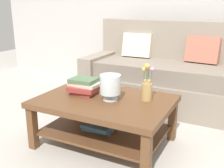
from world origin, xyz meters
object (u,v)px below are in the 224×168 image
object	(u,v)px
glass_hurricane_vase	(110,85)
flower_pitcher	(147,87)
coffee_table	(104,111)
couch	(166,77)
book_stack_main	(84,86)

from	to	relation	value
glass_hurricane_vase	flower_pitcher	distance (m)	0.32
glass_hurricane_vase	coffee_table	bearing A→B (deg)	-177.48
couch	coffee_table	xyz separation A→B (m)	(-0.19, -1.32, -0.04)
coffee_table	book_stack_main	world-z (taller)	book_stack_main
couch	coffee_table	distance (m)	1.33
glass_hurricane_vase	flower_pitcher	xyz separation A→B (m)	(0.29, 0.14, -0.02)
book_stack_main	flower_pitcher	world-z (taller)	flower_pitcher
coffee_table	glass_hurricane_vase	bearing A→B (deg)	2.52
coffee_table	couch	bearing A→B (deg)	81.67
book_stack_main	couch	bearing A→B (deg)	70.98
glass_hurricane_vase	flower_pitcher	size ratio (longest dim) A/B	0.67
glass_hurricane_vase	couch	bearing A→B (deg)	84.23
couch	book_stack_main	world-z (taller)	couch
couch	book_stack_main	size ratio (longest dim) A/B	7.14
book_stack_main	flower_pitcher	size ratio (longest dim) A/B	0.84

